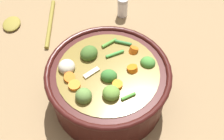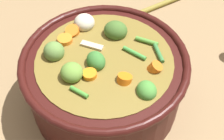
{
  "view_description": "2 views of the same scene",
  "coord_description": "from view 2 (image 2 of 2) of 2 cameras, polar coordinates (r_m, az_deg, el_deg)",
  "views": [
    {
      "loc": [
        -0.04,
        -0.4,
        0.66
      ],
      "look_at": [
        0.01,
        0.01,
        0.1
      ],
      "focal_mm": 46.65,
      "sensor_mm": 36.0,
      "label": 1
    },
    {
      "loc": [
        0.3,
        -0.2,
        0.51
      ],
      "look_at": [
        0.01,
        0.01,
        0.1
      ],
      "focal_mm": 49.88,
      "sensor_mm": 36.0,
      "label": 2
    }
  ],
  "objects": [
    {
      "name": "cooking_pot",
      "position": [
        0.58,
        -1.35,
        -1.5
      ],
      "size": [
        0.3,
        0.3,
        0.14
      ],
      "color": "#38110F",
      "rests_on": "ground_plane"
    },
    {
      "name": "ground_plane",
      "position": [
        0.63,
        -1.22,
        -5.24
      ],
      "size": [
        1.1,
        1.1,
        0.0
      ],
      "primitive_type": "plane",
      "color": "#8C704C"
    }
  ]
}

